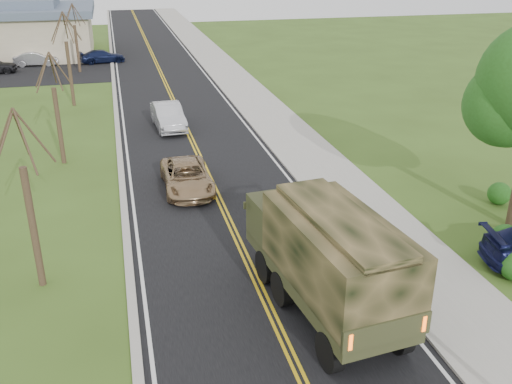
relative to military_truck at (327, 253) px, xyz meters
name	(u,v)px	position (x,y,z in m)	size (l,w,h in m)	color
road	(165,82)	(-1.63, 33.69, -2.04)	(8.00, 120.00, 0.01)	black
curb_right	(214,79)	(2.52, 33.69, -1.99)	(0.30, 120.00, 0.12)	#9E998E
sidewalk_right	(234,78)	(4.27, 33.69, -2.00)	(3.20, 120.00, 0.10)	#9E998E
curb_left	(114,84)	(-5.78, 33.69, -2.00)	(0.30, 120.00, 0.10)	#9E998E
bare_tree_a	(31,214)	(-8.63, 3.69, 0.58)	(1.93, 2.26, 6.08)	#38281C
bare_tree_b	(58,117)	(-8.63, 15.69, 0.43)	(1.83, 2.14, 5.73)	#38281C
bare_tree_c	(69,66)	(-8.63, 27.69, 0.73)	(2.04, 2.39, 6.42)	#38281C
bare_tree_d	(77,43)	(-8.63, 39.69, 0.50)	(1.88, 2.20, 5.91)	#38281C
military_truck	(327,253)	(0.00, 0.00, 0.00)	(3.28, 7.39, 3.57)	black
suv_champagne	(187,177)	(-2.84, 10.58, -1.40)	(2.14, 4.64, 1.29)	#A1825B
sedan_silver	(168,116)	(-2.66, 20.55, -1.28)	(1.62, 4.63, 1.53)	silver
lot_car_silver	(36,59)	(-12.67, 43.69, -1.39)	(1.40, 4.00, 1.32)	#ADACB1
lot_car_navy	(102,56)	(-6.63, 43.69, -1.43)	(1.72, 4.23, 1.23)	black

